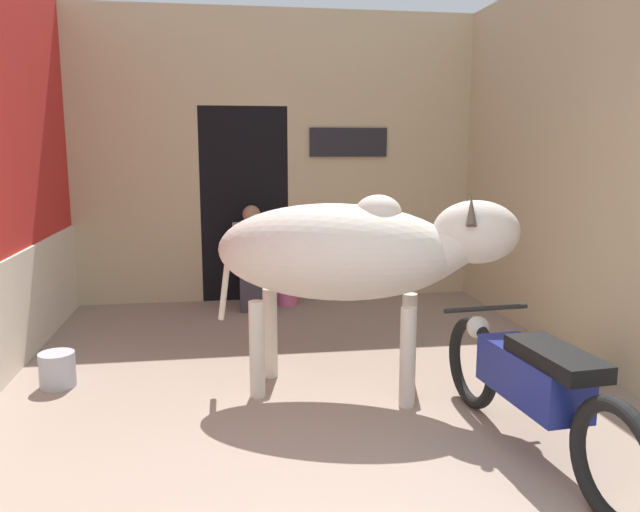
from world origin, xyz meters
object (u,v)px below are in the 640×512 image
crate (553,371)px  bucket (57,370)px  cow (352,252)px  plastic_stool (286,285)px  shopkeeper_seated (252,256)px  motorcycle_near (531,384)px

crate → bucket: (-3.61, 0.62, -0.01)m
cow → plastic_stool: size_ratio=5.23×
shopkeeper_seated → plastic_stool: shopkeeper_seated is taller
motorcycle_near → plastic_stool: size_ratio=4.94×
cow → plastic_stool: 2.74m
motorcycle_near → crate: size_ratio=4.65×
shopkeeper_seated → crate: bearing=-52.4°
shopkeeper_seated → bucket: (-1.55, -2.06, -0.46)m
cow → motorcycle_near: 1.49m
cow → plastic_stool: (-0.21, 2.61, -0.81)m
motorcycle_near → plastic_stool: motorcycle_near is taller
motorcycle_near → bucket: 3.34m
bucket → motorcycle_near: bearing=-27.1°
motorcycle_near → bucket: (-2.96, 1.51, -0.30)m
shopkeeper_seated → bucket: shopkeeper_seated is taller
motorcycle_near → shopkeeper_seated: (-1.41, 3.57, 0.16)m
cow → crate: cow is taller
motorcycle_near → plastic_stool: bearing=105.6°
bucket → plastic_stool: bearing=48.6°
plastic_stool → cow: bearing=-85.4°
crate → bucket: bearing=170.3°
bucket → crate: bearing=-9.7°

